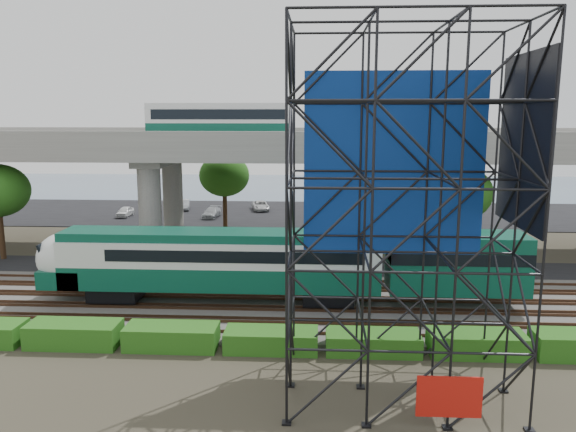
{
  "coord_description": "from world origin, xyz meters",
  "views": [
    {
      "loc": [
        3.27,
        -30.43,
        11.56
      ],
      "look_at": [
        1.26,
        6.0,
        4.89
      ],
      "focal_mm": 35.0,
      "sensor_mm": 36.0,
      "label": 1
    }
  ],
  "objects": [
    {
      "name": "harbor_water",
      "position": [
        0.0,
        56.0,
        0.01
      ],
      "size": [
        140.0,
        40.0,
        0.03
      ],
      "primitive_type": "cube",
      "color": "#4A5D7B",
      "rests_on": "ground"
    },
    {
      "name": "rail_tracks",
      "position": [
        0.0,
        2.0,
        0.28
      ],
      "size": [
        90.0,
        9.52,
        0.16
      ],
      "color": "#472D1E",
      "rests_on": "ballast_bed"
    },
    {
      "name": "trees",
      "position": [
        -4.67,
        16.17,
        5.57
      ],
      "size": [
        40.94,
        16.94,
        7.69
      ],
      "color": "#382314",
      "rests_on": "ground"
    },
    {
      "name": "ballast_bed",
      "position": [
        0.0,
        2.0,
        0.1
      ],
      "size": [
        90.0,
        12.0,
        0.2
      ],
      "primitive_type": "cube",
      "color": "slate",
      "rests_on": "ground"
    },
    {
      "name": "ground",
      "position": [
        0.0,
        0.0,
        0.0
      ],
      "size": [
        140.0,
        140.0,
        0.0
      ],
      "primitive_type": "plane",
      "color": "#474233",
      "rests_on": "ground"
    },
    {
      "name": "suv",
      "position": [
        -8.65,
        10.7,
        0.84
      ],
      "size": [
        5.98,
        4.46,
        1.51
      ],
      "primitive_type": "imported",
      "rotation": [
        0.0,
        0.0,
        1.98
      ],
      "color": "black",
      "rests_on": "service_road"
    },
    {
      "name": "overpass",
      "position": [
        -0.35,
        16.0,
        8.21
      ],
      "size": [
        80.0,
        12.0,
        12.4
      ],
      "color": "#9E9B93",
      "rests_on": "ground"
    },
    {
      "name": "parked_cars",
      "position": [
        1.19,
        33.59,
        0.66
      ],
      "size": [
        37.07,
        9.25,
        1.29
      ],
      "color": "white",
      "rests_on": "parking_lot"
    },
    {
      "name": "parking_lot",
      "position": [
        0.0,
        34.0,
        0.04
      ],
      "size": [
        90.0,
        18.0,
        0.08
      ],
      "primitive_type": "cube",
      "color": "black",
      "rests_on": "ground"
    },
    {
      "name": "hedge_strip",
      "position": [
        1.01,
        -4.3,
        0.56
      ],
      "size": [
        34.6,
        1.8,
        1.2
      ],
      "color": "#205914",
      "rests_on": "ground"
    },
    {
      "name": "scaffold_tower",
      "position": [
        6.66,
        -7.98,
        7.47
      ],
      "size": [
        9.36,
        6.36,
        15.0
      ],
      "color": "black",
      "rests_on": "ground"
    },
    {
      "name": "service_road",
      "position": [
        0.0,
        10.5,
        0.04
      ],
      "size": [
        90.0,
        5.0,
        0.08
      ],
      "primitive_type": "cube",
      "color": "black",
      "rests_on": "ground"
    },
    {
      "name": "commuter_train",
      "position": [
        -0.48,
        2.0,
        2.88
      ],
      "size": [
        29.3,
        3.06,
        4.3
      ],
      "color": "black",
      "rests_on": "rail_tracks"
    }
  ]
}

